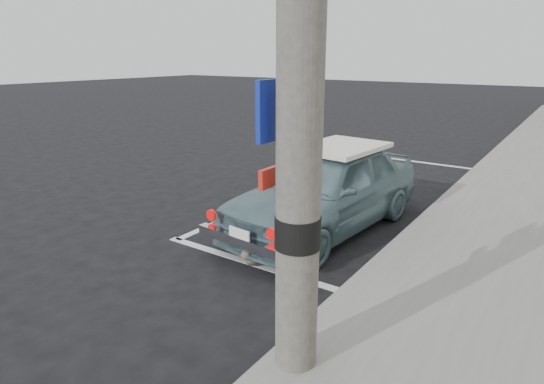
{
  "coord_description": "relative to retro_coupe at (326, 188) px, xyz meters",
  "views": [
    {
      "loc": [
        3.71,
        -4.76,
        2.6
      ],
      "look_at": [
        0.27,
        0.24,
        0.75
      ],
      "focal_mm": 30.0,
      "sensor_mm": 36.0,
      "label": 1
    }
  ],
  "objects": [
    {
      "name": "cat",
      "position": [
        -0.12,
        -1.64,
        -0.53
      ],
      "size": [
        0.3,
        0.51,
        0.28
      ],
      "rotation": [
        0.0,
        0.0,
        -0.22
      ],
      "color": "brown",
      "rests_on": "ground"
    },
    {
      "name": "sidewalk",
      "position": [
        2.56,
        0.86,
        -0.58
      ],
      "size": [
        2.8,
        40.0,
        0.15
      ],
      "primitive_type": "cube",
      "color": "slate",
      "rests_on": "ground"
    },
    {
      "name": "retro_coupe",
      "position": [
        0.0,
        0.0,
        0.0
      ],
      "size": [
        1.87,
        3.93,
        1.3
      ],
      "rotation": [
        0.0,
        0.0,
        -0.09
      ],
      "color": "slate",
      "rests_on": "ground"
    },
    {
      "name": "pline_rear",
      "position": [
        -0.14,
        -1.64,
        -0.65
      ],
      "size": [
        3.0,
        0.12,
        0.01
      ],
      "primitive_type": "cube",
      "color": "silver",
      "rests_on": "ground"
    },
    {
      "name": "pline_front",
      "position": [
        -0.14,
        5.36,
        -0.65
      ],
      "size": [
        3.0,
        0.12,
        0.01
      ],
      "primitive_type": "cube",
      "color": "silver",
      "rests_on": "ground"
    },
    {
      "name": "ground",
      "position": [
        -0.64,
        -1.14,
        -0.66
      ],
      "size": [
        80.0,
        80.0,
        0.0
      ],
      "primitive_type": "plane",
      "color": "black",
      "rests_on": "ground"
    },
    {
      "name": "pline_side",
      "position": [
        -1.54,
        1.86,
        -0.65
      ],
      "size": [
        0.12,
        7.0,
        0.01
      ],
      "primitive_type": "cube",
      "color": "silver",
      "rests_on": "ground"
    }
  ]
}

